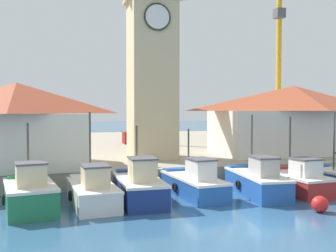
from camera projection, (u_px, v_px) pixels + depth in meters
ground_plane at (248, 229)px, 14.85m from camera, size 300.00×300.00×0.00m
quay_wharf at (126, 147)px, 42.50m from camera, size 120.00×40.00×1.06m
fishing_boat_far_left at (30, 194)px, 17.48m from camera, size 2.71×4.38×3.92m
fishing_boat_left_outer at (93, 191)px, 18.55m from camera, size 2.33×5.01×4.41m
fishing_boat_left_inner at (139, 187)px, 19.10m from camera, size 2.08×4.83×3.73m
fishing_boat_mid_left at (194, 183)px, 20.54m from camera, size 2.32×5.27×3.50m
fishing_boat_center at (257, 181)px, 20.75m from camera, size 2.15×5.30×4.26m
fishing_boat_mid_right at (297, 180)px, 21.38m from camera, size 2.42×4.56×4.15m
clock_tower at (152, 57)px, 28.22m from camera, size 3.69×3.69×15.48m
warehouse_left at (17, 124)px, 23.65m from camera, size 8.65×6.75×5.10m
warehouse_right at (294, 119)px, 31.33m from camera, size 12.91×6.19×5.39m
port_crane_near at (133, 68)px, 40.64m from camera, size 3.96×8.45×19.80m
port_crane_far at (279, 83)px, 43.49m from camera, size 5.83×9.09×17.63m
mooring_buoy at (320, 204)px, 17.26m from camera, size 0.73×0.73×0.73m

